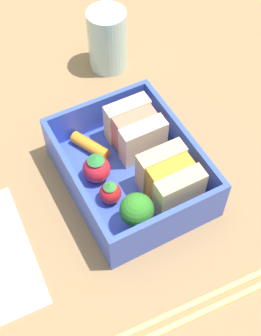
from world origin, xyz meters
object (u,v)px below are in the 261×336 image
object	(u,v)px
strawberry_left	(110,192)
drinking_glass	(107,40)
carrot_stick_far_left	(90,146)
chopstick_pair	(182,314)
sandwich_left	(135,130)
sandwich_center_left	(170,179)
broccoli_floret	(137,211)
strawberry_far_left	(96,168)

from	to	relation	value
strawberry_left	drinking_glass	distance (cm)	22.98
carrot_stick_far_left	chopstick_pair	xyz separation A→B (cm)	(21.50, -0.51, -1.56)
sandwich_left	sandwich_center_left	xyz separation A→B (cm)	(7.77, 0.00, 0.00)
chopstick_pair	broccoli_floret	bearing A→B (deg)	176.84
sandwich_left	sandwich_center_left	bearing A→B (deg)	0.00
strawberry_far_left	drinking_glass	bearing A→B (deg)	149.99
drinking_glass	sandwich_left	bearing A→B (deg)	-14.70
carrot_stick_far_left	drinking_glass	xyz separation A→B (cm)	(-13.39, 9.02, 2.33)
sandwich_left	drinking_glass	xyz separation A→B (cm)	(-15.04, 3.94, 0.55)
sandwich_left	chopstick_pair	bearing A→B (deg)	-15.73
sandwich_left	sandwich_center_left	size ratio (longest dim) A/B	1.00
sandwich_left	chopstick_pair	distance (cm)	20.89
carrot_stick_far_left	chopstick_pair	world-z (taller)	carrot_stick_far_left
carrot_stick_far_left	strawberry_far_left	size ratio (longest dim) A/B	1.31
sandwich_center_left	drinking_glass	size ratio (longest dim) A/B	0.68
sandwich_center_left	strawberry_left	world-z (taller)	sandwich_center_left
broccoli_floret	drinking_glass	size ratio (longest dim) A/B	0.55
sandwich_center_left	drinking_glass	distance (cm)	23.15
drinking_glass	strawberry_left	bearing A→B (deg)	-25.80
chopstick_pair	strawberry_left	bearing A→B (deg)	-178.23
sandwich_left	drinking_glass	world-z (taller)	drinking_glass
sandwich_left	strawberry_left	bearing A→B (deg)	-47.13
strawberry_left	strawberry_far_left	bearing A→B (deg)	-179.67
sandwich_center_left	chopstick_pair	size ratio (longest dim) A/B	0.28
sandwich_center_left	chopstick_pair	distance (cm)	13.73
carrot_stick_far_left	drinking_glass	world-z (taller)	drinking_glass
sandwich_center_left	strawberry_far_left	world-z (taller)	sandwich_center_left
strawberry_far_left	chopstick_pair	world-z (taller)	strawberry_far_left
sandwich_left	strawberry_far_left	size ratio (longest dim) A/B	1.54
strawberry_far_left	carrot_stick_far_left	bearing A→B (deg)	166.10
strawberry_far_left	broccoli_floret	world-z (taller)	broccoli_floret
carrot_stick_far_left	strawberry_left	distance (cm)	7.33
sandwich_left	strawberry_far_left	xyz separation A→B (cm)	(2.27, -6.05, -0.81)
sandwich_left	broccoli_floret	size ratio (longest dim) A/B	1.23
sandwich_left	broccoli_floret	xyz separation A→B (cm)	(9.64, -5.03, 0.28)
carrot_stick_far_left	strawberry_left	bearing A→B (deg)	-7.48
sandwich_left	strawberry_far_left	bearing A→B (deg)	-69.41
strawberry_left	broccoli_floret	size ratio (longest dim) A/B	0.64
sandwich_left	carrot_stick_far_left	world-z (taller)	sandwich_left
chopstick_pair	sandwich_left	bearing A→B (deg)	164.27
strawberry_far_left	chopstick_pair	distance (cm)	17.76
sandwich_center_left	strawberry_left	size ratio (longest dim) A/B	1.91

